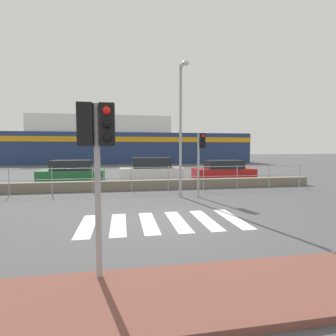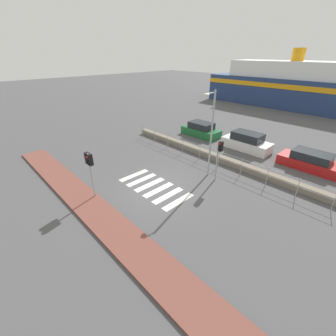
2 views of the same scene
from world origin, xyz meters
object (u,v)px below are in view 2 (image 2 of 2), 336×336
parked_car_green (201,130)px  parked_car_red (310,161)px  parked_car_white (247,142)px  traffic_light_near (90,163)px  streetlamp (210,126)px  traffic_light_far (219,152)px  ferry_boat (314,90)px

parked_car_green → parked_car_red: bearing=-0.0°
parked_car_white → parked_car_red: parked_car_white is taller
traffic_light_near → streetlamp: 7.90m
traffic_light_far → ferry_boat: bearing=95.9°
streetlamp → parked_car_green: bearing=131.4°
traffic_light_far → parked_car_red: (3.85, 6.77, -1.57)m
traffic_light_far → parked_car_red: 7.94m
traffic_light_far → streetlamp: bearing=178.5°
ferry_boat → streetlamp: bearing=-85.9°
parked_car_green → parked_car_white: parked_car_white is taller
traffic_light_far → parked_car_white: bearing=102.6°
ferry_boat → parked_car_green: (-3.89, -21.97, -2.30)m
traffic_light_near → traffic_light_far: size_ratio=1.01×
ferry_boat → parked_car_white: 22.13m
traffic_light_near → traffic_light_far: (3.94, 7.13, -0.20)m
traffic_light_near → ferry_boat: ferry_boat is taller
parked_car_red → parked_car_green: bearing=180.0°
ferry_boat → parked_car_red: size_ratio=7.99×
streetlamp → ferry_boat: ferry_boat is taller
ferry_boat → parked_car_red: 23.12m
parked_car_green → parked_car_white: (5.34, -0.00, 0.06)m
streetlamp → parked_car_red: 8.82m
traffic_light_near → ferry_boat: bearing=88.4°
traffic_light_near → traffic_light_far: bearing=61.1°
streetlamp → ferry_boat: 28.80m
ferry_boat → parked_car_green: ferry_boat is taller
parked_car_green → parked_car_red: 10.70m
parked_car_red → traffic_light_near: bearing=-119.3°
parked_car_green → parked_car_red: size_ratio=0.94×
traffic_light_near → parked_car_green: bearing=101.8°
streetlamp → parked_car_green: 9.51m
traffic_light_far → ferry_boat: (-2.97, 28.73, 0.76)m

